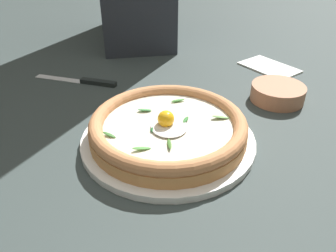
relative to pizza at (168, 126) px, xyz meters
The scene contains 6 objects.
ground_plane 0.05m from the pizza, 99.53° to the left, with size 2.40×2.40×0.03m, color #353F3E.
pizza_plate 0.03m from the pizza, ahead, with size 0.30×0.30×0.01m, color white.
pizza is the anchor object (origin of this frame).
side_bowl 0.28m from the pizza, 60.76° to the right, with size 0.11×0.11×0.03m, color #B67958.
table_knife 0.31m from the pizza, 34.02° to the left, with size 0.09×0.20×0.01m.
folded_napkin 0.42m from the pizza, 42.84° to the right, with size 0.14×0.09×0.01m, color white.
Camera 1 is at (-0.48, 0.03, 0.34)m, focal length 35.91 mm.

